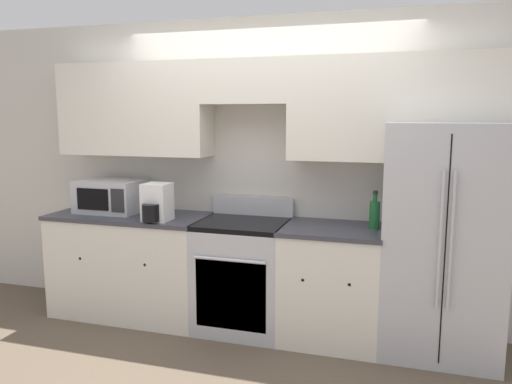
{
  "coord_description": "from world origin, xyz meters",
  "views": [
    {
      "loc": [
        1.15,
        -3.49,
        1.78
      ],
      "look_at": [
        -0.0,
        0.31,
        1.17
      ],
      "focal_mm": 35.0,
      "sensor_mm": 36.0,
      "label": 1
    }
  ],
  "objects_px": {
    "refrigerator": "(442,240)",
    "microwave": "(111,196)",
    "bottle": "(375,214)",
    "oven_range": "(243,275)"
  },
  "relations": [
    {
      "from": "microwave",
      "to": "bottle",
      "type": "bearing_deg",
      "value": -0.28
    },
    {
      "from": "refrigerator",
      "to": "microwave",
      "type": "height_order",
      "value": "refrigerator"
    },
    {
      "from": "refrigerator",
      "to": "bottle",
      "type": "distance_m",
      "value": 0.52
    },
    {
      "from": "microwave",
      "to": "oven_range",
      "type": "bearing_deg",
      "value": -2.61
    },
    {
      "from": "microwave",
      "to": "bottle",
      "type": "height_order",
      "value": "bottle"
    },
    {
      "from": "refrigerator",
      "to": "microwave",
      "type": "bearing_deg",
      "value": -179.97
    },
    {
      "from": "oven_range",
      "to": "microwave",
      "type": "xyz_separation_m",
      "value": [
        -1.26,
        0.06,
        0.6
      ]
    },
    {
      "from": "microwave",
      "to": "refrigerator",
      "type": "bearing_deg",
      "value": 0.03
    },
    {
      "from": "refrigerator",
      "to": "microwave",
      "type": "distance_m",
      "value": 2.81
    },
    {
      "from": "refrigerator",
      "to": "bottle",
      "type": "bearing_deg",
      "value": -178.54
    }
  ]
}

